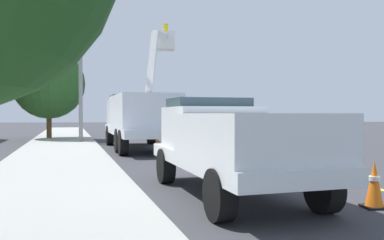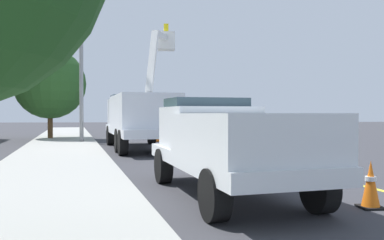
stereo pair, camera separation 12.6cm
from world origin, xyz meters
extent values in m
plane|color=#38383D|center=(0.00, 0.00, 0.00)|extent=(120.00, 120.00, 0.00)
cube|color=#9E9E99|center=(-1.38, 6.88, 0.06)|extent=(59.53, 15.35, 0.12)
cube|color=yellow|center=(0.00, 0.00, 0.00)|extent=(49.05, 10.00, 0.01)
cube|color=white|center=(0.40, 3.59, 0.90)|extent=(8.53, 4.07, 0.36)
cube|color=white|center=(2.97, 4.11, 1.67)|extent=(3.04, 2.82, 1.60)
cube|color=#384C56|center=(3.16, 4.15, 2.37)|extent=(2.18, 2.41, 0.64)
cube|color=white|center=(-0.57, 3.40, 1.62)|extent=(5.64, 3.48, 1.80)
cube|color=white|center=(-1.32, 2.98, 3.95)|extent=(1.70, 0.58, 2.88)
cube|color=white|center=(0.92, 2.56, 5.49)|extent=(3.16, 0.86, 0.61)
cube|color=white|center=(2.46, 2.27, 5.51)|extent=(0.90, 0.90, 0.90)
cube|color=yellow|center=(2.46, 2.27, 6.11)|extent=(0.36, 0.24, 0.60)
cylinder|color=black|center=(2.99, 5.26, 0.52)|extent=(1.09, 0.54, 1.04)
cylinder|color=black|center=(3.43, 3.05, 0.52)|extent=(1.09, 0.54, 1.04)
cylinder|color=black|center=(-1.27, 4.40, 0.52)|extent=(1.09, 0.54, 1.04)
cylinder|color=black|center=(-0.83, 2.20, 0.52)|extent=(1.09, 0.54, 1.04)
cylinder|color=black|center=(-2.56, 4.15, 0.52)|extent=(1.09, 0.54, 1.04)
cylinder|color=black|center=(-2.12, 1.94, 0.52)|extent=(1.09, 0.54, 1.04)
cube|color=silver|center=(-10.77, 1.35, 0.75)|extent=(5.90, 3.16, 0.30)
cube|color=silver|center=(-9.57, 1.59, 1.30)|extent=(2.36, 2.29, 1.10)
cube|color=#384C56|center=(-9.37, 1.63, 1.78)|extent=(1.67, 1.99, 0.56)
cube|color=silver|center=(-11.76, 1.15, 1.15)|extent=(3.71, 2.72, 1.10)
cylinder|color=black|center=(-9.15, 2.64, 0.42)|extent=(0.88, 0.46, 0.84)
cylinder|color=black|center=(-8.78, 0.79, 0.42)|extent=(0.88, 0.46, 0.84)
cylinder|color=black|center=(-12.77, 1.91, 0.42)|extent=(0.88, 0.46, 0.84)
cylinder|color=black|center=(-12.40, 0.06, 0.42)|extent=(0.88, 0.46, 0.84)
cube|color=black|center=(8.48, -1.41, 0.79)|extent=(5.08, 2.81, 0.70)
cube|color=#384C56|center=(8.63, -1.39, 1.39)|extent=(3.72, 2.32, 0.60)
cylinder|color=black|center=(7.05, -2.57, 0.34)|extent=(0.71, 0.37, 0.68)
cylinder|color=black|center=(6.72, -0.90, 0.34)|extent=(0.71, 0.37, 0.68)
cylinder|color=black|center=(10.25, -1.93, 0.34)|extent=(0.71, 0.37, 0.68)
cylinder|color=black|center=(9.92, -0.26, 0.34)|extent=(0.71, 0.37, 0.68)
cube|color=black|center=(-12.12, -1.01, 0.02)|extent=(0.40, 0.40, 0.04)
cone|color=orange|center=(-12.12, -1.01, 0.45)|extent=(0.32, 0.32, 0.82)
cylinder|color=white|center=(-12.12, -1.01, 0.53)|extent=(0.20, 0.20, 0.08)
cube|color=black|center=(5.18, 2.76, 0.02)|extent=(0.40, 0.40, 0.04)
cone|color=orange|center=(5.18, 2.76, 0.40)|extent=(0.32, 0.32, 0.71)
cylinder|color=white|center=(5.18, 2.76, 0.47)|extent=(0.20, 0.20, 0.08)
cylinder|color=gray|center=(4.35, 7.01, 4.40)|extent=(0.22, 0.22, 8.81)
cube|color=gold|center=(3.14, 6.76, 7.65)|extent=(0.23, 0.57, 1.00)
cube|color=black|center=(3.16, 6.67, 7.65)|extent=(0.26, 0.35, 0.84)
cylinder|color=brown|center=(7.76, 9.59, 1.02)|extent=(0.32, 0.32, 2.04)
sphere|color=#285623|center=(7.76, 9.59, 3.63)|extent=(4.54, 4.54, 4.54)
camera|label=1|loc=(-19.02, 2.95, 1.70)|focal=37.96mm
camera|label=2|loc=(-19.03, 2.82, 1.70)|focal=37.96mm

